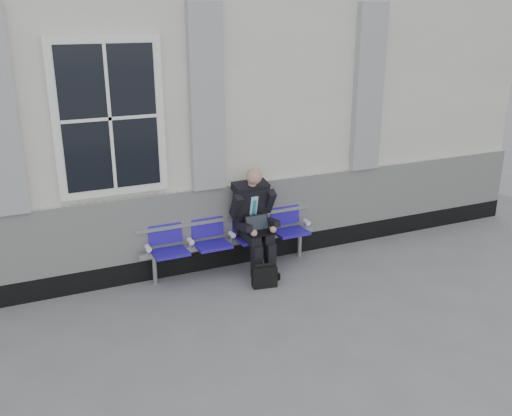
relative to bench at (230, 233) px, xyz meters
name	(u,v)px	position (x,y,z in m)	size (l,w,h in m)	color
ground	(119,345)	(-1.85, -1.32, -0.55)	(70.00, 70.00, 0.00)	slate
station_building	(59,99)	(-1.87, 2.15, 1.67)	(14.40, 4.40, 4.49)	silver
bench	(230,233)	(0.00, 0.00, 0.00)	(2.60, 0.47, 0.91)	#9EA0A3
businessman	(254,216)	(0.30, -0.14, 0.24)	(0.61, 0.82, 1.48)	black
briefcase	(264,276)	(0.20, -0.71, -0.40)	(0.34, 0.19, 0.33)	black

